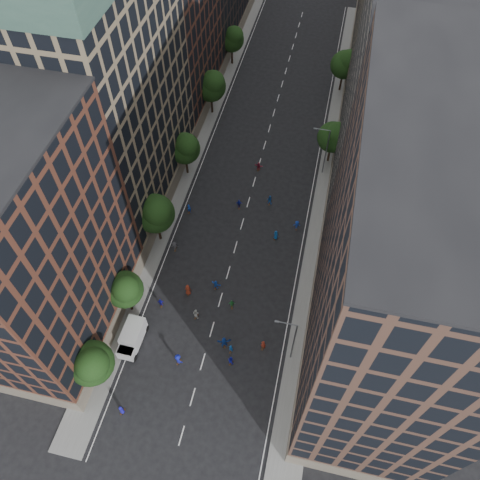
{
  "coord_description": "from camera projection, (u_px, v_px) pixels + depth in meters",
  "views": [
    {
      "loc": [
        9.49,
        -11.67,
        56.06
      ],
      "look_at": [
        0.69,
        27.0,
        2.0
      ],
      "focal_mm": 35.0,
      "sensor_mm": 36.0,
      "label": 1
    }
  ],
  "objects": [
    {
      "name": "skater_16",
      "position": [
        239.0,
        204.0,
        72.59
      ],
      "size": [
        1.05,
        0.62,
        1.68
      ],
      "primitive_type": "imported",
      "rotation": [
        0.0,
        0.0,
        3.37
      ],
      "color": "#131E9C",
      "rests_on": "ground"
    },
    {
      "name": "skater_2",
      "position": [
        231.0,
        360.0,
        57.67
      ],
      "size": [
        0.88,
        0.76,
        1.55
      ],
      "primitive_type": "imported",
      "rotation": [
        0.0,
        0.0,
        2.87
      ],
      "color": "#171CBC",
      "rests_on": "ground"
    },
    {
      "name": "skater_11",
      "position": [
        216.0,
        285.0,
        64.06
      ],
      "size": [
        1.51,
        0.82,
        1.55
      ],
      "primitive_type": "imported",
      "rotation": [
        0.0,
        0.0,
        2.88
      ],
      "color": "#1648B5",
      "rests_on": "ground"
    },
    {
      "name": "skater_12",
      "position": [
        276.0,
        235.0,
        69.03
      ],
      "size": [
        0.95,
        0.81,
        1.65
      ],
      "primitive_type": "imported",
      "rotation": [
        0.0,
        0.0,
        2.73
      ],
      "color": "#134C9D",
      "rests_on": "ground"
    },
    {
      "name": "streetlamp_near",
      "position": [
        292.0,
        340.0,
        54.57
      ],
      "size": [
        2.64,
        0.22,
        9.06
      ],
      "color": "#595B60",
      "rests_on": "ground"
    },
    {
      "name": "sidewalk_right",
      "position": [
        332.0,
        163.0,
        78.94
      ],
      "size": [
        4.0,
        105.0,
        0.15
      ],
      "primitive_type": "cube",
      "color": "slate",
      "rests_on": "ground"
    },
    {
      "name": "skater_3",
      "position": [
        178.0,
        359.0,
        57.53
      ],
      "size": [
        1.43,
        1.17,
        1.93
      ],
      "primitive_type": "imported",
      "rotation": [
        0.0,
        0.0,
        2.72
      ],
      "color": "#141CA4",
      "rests_on": "ground"
    },
    {
      "name": "skater_13",
      "position": [
        189.0,
        209.0,
        72.02
      ],
      "size": [
        0.69,
        0.51,
        1.73
      ],
      "primitive_type": "imported",
      "rotation": [
        0.0,
        0.0,
        2.98
      ],
      "color": "#153EB0",
      "rests_on": "ground"
    },
    {
      "name": "ground",
      "position": [
        254.0,
        184.0,
        76.25
      ],
      "size": [
        240.0,
        240.0,
        0.0
      ],
      "primitive_type": "plane",
      "color": "black",
      "rests_on": "ground"
    },
    {
      "name": "skater_9",
      "position": [
        175.0,
        246.0,
        67.86
      ],
      "size": [
        1.14,
        0.78,
        1.63
      ],
      "primitive_type": "imported",
      "rotation": [
        0.0,
        0.0,
        3.32
      ],
      "color": "#3C3B40",
      "rests_on": "ground"
    },
    {
      "name": "tree_right_b",
      "position": [
        346.0,
        63.0,
        86.01
      ],
      "size": [
        5.2,
        5.2,
        8.83
      ],
      "color": "black",
      "rests_on": "ground"
    },
    {
      "name": "tree_left_5",
      "position": [
        233.0,
        38.0,
        91.49
      ],
      "size": [
        4.8,
        4.8,
        8.33
      ],
      "color": "black",
      "rests_on": "ground"
    },
    {
      "name": "bldg_left_c",
      "position": [
        166.0,
        30.0,
        77.83
      ],
      "size": [
        14.0,
        20.0,
        28.0
      ],
      "primitive_type": "cube",
      "color": "#552D20",
      "rests_on": "ground"
    },
    {
      "name": "tree_left_4",
      "position": [
        212.0,
        85.0,
        81.91
      ],
      "size": [
        5.4,
        5.4,
        9.08
      ],
      "color": "black",
      "rests_on": "ground"
    },
    {
      "name": "skater_4",
      "position": [
        161.0,
        303.0,
        62.46
      ],
      "size": [
        0.94,
        0.55,
        1.5
      ],
      "primitive_type": "imported",
      "rotation": [
        0.0,
        0.0,
        3.35
      ],
      "color": "#1513A0",
      "rests_on": "ground"
    },
    {
      "name": "tree_left_2",
      "position": [
        156.0,
        213.0,
        64.39
      ],
      "size": [
        5.6,
        5.6,
        9.45
      ],
      "color": "black",
      "rests_on": "ground"
    },
    {
      "name": "skater_14",
      "position": [
        270.0,
        200.0,
        73.07
      ],
      "size": [
        0.88,
        0.72,
        1.7
      ],
      "primitive_type": "imported",
      "rotation": [
        0.0,
        0.0,
        3.05
      ],
      "color": "#124394",
      "rests_on": "ground"
    },
    {
      "name": "skater_7",
      "position": [
        263.0,
        345.0,
        58.73
      ],
      "size": [
        0.74,
        0.57,
        1.82
      ],
      "primitive_type": "imported",
      "rotation": [
        0.0,
        0.0,
        2.92
      ],
      "color": "maroon",
      "rests_on": "ground"
    },
    {
      "name": "skater_17",
      "position": [
        259.0,
        167.0,
        77.54
      ],
      "size": [
        1.44,
        0.6,
        1.51
      ],
      "primitive_type": "imported",
      "rotation": [
        0.0,
        0.0,
        3.03
      ],
      "color": "maroon",
      "rests_on": "ground"
    },
    {
      "name": "skater_5",
      "position": [
        224.0,
        342.0,
        58.89
      ],
      "size": [
        1.86,
        1.1,
        1.91
      ],
      "primitive_type": "imported",
      "rotation": [
        0.0,
        0.0,
        3.47
      ],
      "color": "navy",
      "rests_on": "ground"
    },
    {
      "name": "tree_left_0",
      "position": [
        92.0,
        364.0,
        52.04
      ],
      "size": [
        5.2,
        5.2,
        8.83
      ],
      "color": "black",
      "rests_on": "ground"
    },
    {
      "name": "bldg_left_a",
      "position": [
        27.0,
        253.0,
        49.92
      ],
      "size": [
        14.0,
        22.0,
        30.0
      ],
      "primitive_type": "cube",
      "color": "#552D20",
      "rests_on": "ground"
    },
    {
      "name": "skater_15",
      "position": [
        297.0,
        225.0,
        70.19
      ],
      "size": [
        1.1,
        0.72,
        1.59
      ],
      "primitive_type": "imported",
      "rotation": [
        0.0,
        0.0,
        3.27
      ],
      "color": "#13319C",
      "rests_on": "ground"
    },
    {
      "name": "tree_left_1",
      "position": [
        125.0,
        289.0,
        58.14
      ],
      "size": [
        4.8,
        4.8,
        8.21
      ],
      "color": "black",
      "rests_on": "ground"
    },
    {
      "name": "skater_6",
      "position": [
        188.0,
        290.0,
        63.37
      ],
      "size": [
        1.0,
        0.7,
        1.94
      ],
      "primitive_type": "imported",
      "rotation": [
        0.0,
        0.0,
        3.23
      ],
      "color": "maroon",
      "rests_on": "ground"
    },
    {
      "name": "skater_0",
      "position": [
        121.0,
        410.0,
        54.11
      ],
      "size": [
        0.87,
        0.71,
        1.54
      ],
      "primitive_type": "imported",
      "rotation": [
        0.0,
        0.0,
        2.82
      ],
      "color": "#1915AC",
      "rests_on": "ground"
    },
    {
      "name": "bldg_right_a",
      "position": [
        398.0,
        274.0,
        44.82
      ],
      "size": [
        14.0,
        30.0,
        36.0
      ],
      "primitive_type": "cube",
      "color": "#4C3329",
      "rests_on": "ground"
    },
    {
      "name": "sidewalk_left",
      "position": [
        196.0,
        142.0,
        82.09
      ],
      "size": [
        4.0,
        105.0,
        0.15
      ],
      "primitive_type": "cube",
      "color": "slate",
      "rests_on": "ground"
    },
    {
      "name": "bldg_left_b",
      "position": [
        109.0,
        100.0,
        62.15
      ],
      "size": [
        14.0,
        26.0,
        34.0
      ],
      "primitive_type": "cube",
      "color": "#806F54",
      "rests_on": "ground"
    },
    {
      "name": "skater_1",
      "position": [
        231.0,
        348.0,
        58.58
      ],
      "size": [
        0.62,
        0.46,
        1.55
      ],
      "primitive_type": "imported",
      "rotation": [
        0.0,
        0.0,
        2.97
      ],
      "color": "#134A9A",
      "rests_on": "ground"
    },
    {
      "name": "streetlamp_far",
      "position": [
        325.0,
        149.0,
        73.6
      ],
      "size": [
        2.64,
        0.22,
        9.06
      ],
      "color": "#595B60",
      "rests_on": "ground"
    },
    {
      "name": "cargo_van",
      "position": [
        132.0,
        337.0,
        58.77
      ],
      "size": [
        2.47,
        5.14,
        2.71
      ],
      "rotation": [
        0.0,
        0.0,
        -0.02
      ],
      "color": "silver",
      "rests_on": "ground"
    },
    {
      "name": "tree_right_a",
      "position": [
        334.0,
        136.0,
        74.74
      ],
      "size": [
        5.0,
        5.0,
        8.39
      ],
      "color": "black",
      "rests_on": "ground"
    },
    {
      "name": "skater_10",
      "position": [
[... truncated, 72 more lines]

